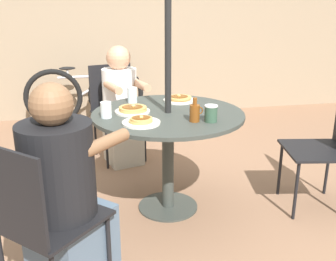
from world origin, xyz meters
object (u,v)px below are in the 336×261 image
coffee_cup (211,113)px  drinking_glass_b (106,110)px  pancake_plate_a (179,99)px  patio_chair_east (37,215)px  patio_chair_north (115,105)px  syrup_bottle (195,112)px  bicycle (85,95)px  pancake_plate_b (141,121)px  diner_east (65,201)px  patio_chair_south (330,142)px  diner_north (121,110)px  patio_table (168,129)px  drinking_glass_a (132,95)px  pancake_plate_c (133,110)px

coffee_cup → drinking_glass_b: coffee_cup is taller
pancake_plate_a → patio_chair_east: bearing=-129.8°
patio_chair_north → drinking_glass_b: size_ratio=8.48×
patio_chair_east → syrup_bottle: size_ratio=5.74×
patio_chair_east → bicycle: patio_chair_east is taller
patio_chair_north → drinking_glass_b: 1.24m
syrup_bottle → pancake_plate_b: bearing=177.6°
diner_east → patio_chair_south: (1.87, 0.53, 0.01)m
diner_north → coffee_cup: 1.38m
patio_table → patio_chair_east: (-0.82, -0.87, -0.11)m
diner_north → diner_east: (-0.44, -1.72, -0.00)m
pancake_plate_a → drinking_glass_a: drinking_glass_a is taller
patio_table → diner_north: diner_north is taller
patio_table → coffee_cup: size_ratio=9.82×
diner_north → bicycle: size_ratio=0.75×
diner_north → pancake_plate_c: 0.97m
patio_chair_north → pancake_plate_b: size_ratio=3.68×
pancake_plate_b → patio_chair_south: bearing=1.2°
pancake_plate_c → coffee_cup: bearing=-33.6°
coffee_cup → bicycle: (-0.84, 2.62, -0.45)m
patio_chair_north → syrup_bottle: (0.43, -1.40, 0.29)m
coffee_cup → drinking_glass_b: size_ratio=1.02×
patio_chair_east → bicycle: size_ratio=0.61×
pancake_plate_a → pancake_plate_c: bearing=-147.6°
patio_chair_north → diner_north: 0.18m
patio_chair_east → pancake_plate_c: bearing=101.3°
patio_chair_south → pancake_plate_a: patio_chair_south is taller
patio_table → drinking_glass_a: drinking_glass_a is taller
bicycle → drinking_glass_b: bearing=-88.5°
patio_chair_south → bicycle: 3.12m
pancake_plate_b → bicycle: 2.65m
syrup_bottle → bicycle: bearing=105.8°
diner_east → syrup_bottle: diner_east is taller
pancake_plate_c → bicycle: pancake_plate_c is taller
pancake_plate_b → syrup_bottle: size_ratio=1.56×
drinking_glass_b → patio_chair_east: bearing=-114.9°
drinking_glass_a → patio_table: bearing=-56.6°
pancake_plate_c → patio_table: bearing=-10.7°
patio_chair_east → pancake_plate_b: patio_chair_east is taller
pancake_plate_b → drinking_glass_b: size_ratio=2.30×
patio_chair_north → drinking_glass_b: bearing=69.0°
syrup_bottle → drinking_glass_b: syrup_bottle is taller
patio_chair_north → syrup_bottle: syrup_bottle is taller
patio_chair_east → patio_chair_south: same height
patio_chair_north → diner_north: bearing=90.0°
diner_north → coffee_cup: diner_north is taller
drinking_glass_a → pancake_plate_b: bearing=-90.6°
patio_chair_south → coffee_cup: bearing=103.9°
patio_chair_east → drinking_glass_a: (0.60, 1.20, 0.29)m
pancake_plate_b → patio_chair_north: bearing=93.3°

